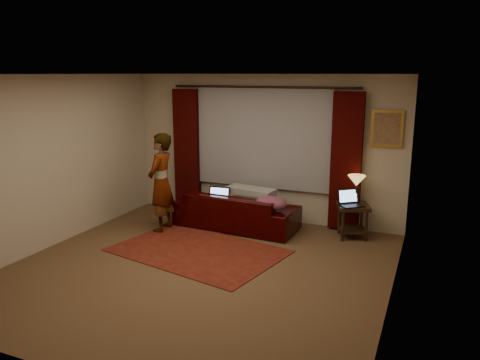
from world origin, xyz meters
name	(u,v)px	position (x,y,z in m)	size (l,w,h in m)	color
floor	(199,269)	(0.00, 0.00, -0.01)	(5.00, 5.00, 0.01)	brown
ceiling	(195,74)	(0.00, 0.00, 2.60)	(5.00, 5.00, 0.02)	silver
wall_back	(263,148)	(0.00, 2.50, 1.30)	(5.00, 0.02, 2.60)	#C1B49A
wall_front	(54,235)	(0.00, -2.50, 1.30)	(5.00, 0.02, 2.60)	#C1B49A
wall_left	(51,162)	(-2.50, 0.00, 1.30)	(0.02, 5.00, 2.60)	#C1B49A
wall_right	(397,195)	(2.50, 0.00, 1.30)	(0.02, 5.00, 2.60)	#C1B49A
sheer_curtain	(262,138)	(0.00, 2.44, 1.50)	(2.50, 0.05, 1.80)	#95959B
drape_left	(187,150)	(-1.50, 2.39, 1.18)	(0.50, 0.14, 2.30)	#2F0402
drape_right	(346,162)	(1.50, 2.39, 1.18)	(0.50, 0.14, 2.30)	#2F0402
curtain_rod	(262,87)	(0.00, 2.39, 2.38)	(0.04, 0.04, 3.40)	black
picture_frame	(387,129)	(2.10, 2.47, 1.75)	(0.50, 0.04, 0.60)	#BB903C
sofa	(236,204)	(-0.23, 1.80, 0.43)	(2.12, 0.92, 0.85)	black
throw_blanket	(251,177)	(-0.04, 1.99, 0.86)	(0.86, 0.34, 0.10)	#999892
clothing_pile	(271,204)	(0.45, 1.64, 0.54)	(0.53, 0.41, 0.22)	#7A3C53
laptop_sofa	(217,197)	(-0.52, 1.64, 0.56)	(0.37, 0.40, 0.27)	black
area_rug	(198,251)	(-0.32, 0.56, 0.01)	(2.44, 1.63, 0.01)	maroon
end_table	(352,221)	(1.70, 2.09, 0.28)	(0.48, 0.48, 0.56)	black
tiffany_lamp	(356,189)	(1.72, 2.17, 0.79)	(0.29, 0.29, 0.46)	olive
laptop_table	(352,198)	(1.70, 1.98, 0.68)	(0.35, 0.38, 0.25)	black
person	(161,183)	(-1.33, 1.18, 0.83)	(0.49, 0.49, 1.66)	#999892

